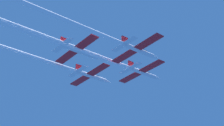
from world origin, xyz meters
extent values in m
cylinder|color=white|center=(0.92, 0.78, 0.02)|extent=(1.29, 11.75, 1.29)
cone|color=white|center=(0.92, 7.94, 0.02)|extent=(1.27, 2.58, 1.27)
ellipsoid|color=black|center=(0.92, 3.36, 0.57)|extent=(0.90, 2.35, 0.65)
cube|color=red|center=(-4.19, 0.19, 0.02)|extent=(8.93, 2.58, 0.28)
cube|color=red|center=(6.03, 0.19, 0.02)|extent=(8.93, 2.58, 0.28)
cube|color=red|center=(0.92, -3.92, 1.61)|extent=(0.34, 2.11, 1.88)
cube|color=white|center=(-1.73, -4.16, 0.02)|extent=(4.02, 1.55, 0.28)
cube|color=white|center=(3.58, -4.16, 0.02)|extent=(4.02, 1.55, 0.28)
cylinder|color=white|center=(0.92, -29.23, 0.02)|extent=(1.16, 48.27, 1.16)
cylinder|color=white|center=(-10.70, -11.40, -0.32)|extent=(1.29, 11.75, 1.29)
cone|color=white|center=(-10.70, -4.23, -0.32)|extent=(1.27, 2.58, 1.27)
ellipsoid|color=black|center=(-10.70, -8.81, 0.23)|extent=(0.90, 2.35, 0.65)
cube|color=red|center=(-15.81, -11.99, -0.32)|extent=(8.93, 2.58, 0.28)
cube|color=red|center=(-5.59, -11.99, -0.32)|extent=(8.93, 2.58, 0.28)
cube|color=red|center=(-10.70, -16.10, 1.26)|extent=(0.34, 2.11, 1.88)
cube|color=white|center=(-13.35, -16.33, -0.32)|extent=(4.02, 1.55, 0.28)
cube|color=white|center=(-8.04, -16.33, -0.32)|extent=(4.02, 1.55, 0.28)
cylinder|color=white|center=(-10.70, -39.47, -0.32)|extent=(1.16, 44.39, 1.16)
cylinder|color=white|center=(11.83, -10.81, -0.76)|extent=(1.29, 11.75, 1.29)
cone|color=white|center=(11.83, -3.64, -0.76)|extent=(1.27, 2.58, 1.27)
ellipsoid|color=black|center=(11.83, -8.22, -0.21)|extent=(0.90, 2.35, 0.65)
cube|color=red|center=(6.72, -11.40, -0.76)|extent=(8.93, 2.58, 0.28)
cube|color=red|center=(16.94, -11.40, -0.76)|extent=(8.93, 2.58, 0.28)
cube|color=red|center=(11.83, -15.51, 0.82)|extent=(0.34, 2.11, 1.88)
cube|color=white|center=(9.17, -15.74, -0.76)|extent=(4.02, 1.55, 0.28)
cube|color=white|center=(14.48, -15.74, -0.76)|extent=(4.02, 1.55, 0.28)
cylinder|color=white|center=(11.83, -37.13, -0.76)|extent=(1.16, 40.90, 1.16)
cylinder|color=white|center=(-0.12, -23.24, 0.08)|extent=(1.29, 11.75, 1.29)
cone|color=white|center=(-0.12, -16.07, 0.08)|extent=(1.27, 2.58, 1.27)
ellipsoid|color=black|center=(-0.12, -20.65, 0.63)|extent=(0.90, 2.35, 0.65)
cube|color=red|center=(-5.23, -23.82, 0.08)|extent=(8.93, 2.58, 0.28)
cube|color=red|center=(4.99, -23.82, 0.08)|extent=(8.93, 2.58, 0.28)
cube|color=red|center=(-0.12, -27.94, 1.67)|extent=(0.34, 2.11, 1.88)
cube|color=white|center=(-2.78, -28.17, 0.08)|extent=(4.02, 1.55, 0.28)
cube|color=white|center=(2.53, -28.17, 0.08)|extent=(4.02, 1.55, 0.28)
camera|label=1|loc=(73.46, -67.88, -49.82)|focal=55.29mm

